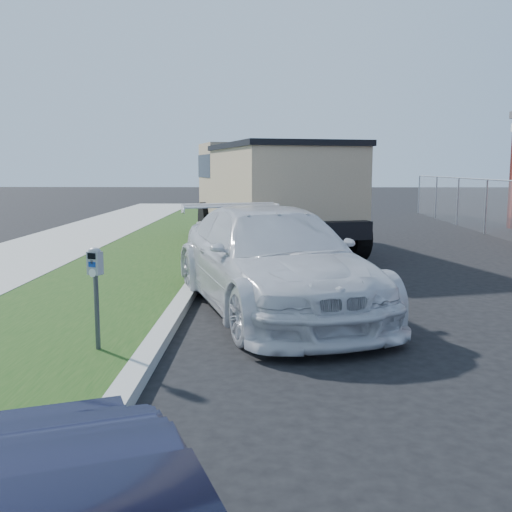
{
  "coord_description": "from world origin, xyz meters",
  "views": [
    {
      "loc": [
        -1.22,
        -7.08,
        2.2
      ],
      "look_at": [
        -1.4,
        1.0,
        1.0
      ],
      "focal_mm": 42.0,
      "sensor_mm": 36.0,
      "label": 1
    }
  ],
  "objects": [
    {
      "name": "ground",
      "position": [
        0.0,
        0.0,
        0.0
      ],
      "size": [
        120.0,
        120.0,
        0.0
      ],
      "primitive_type": "plane",
      "color": "black",
      "rests_on": "ground"
    },
    {
      "name": "parking_meter",
      "position": [
        -3.19,
        -0.47,
        0.98
      ],
      "size": [
        0.19,
        0.16,
        1.2
      ],
      "rotation": [
        0.0,
        0.0,
        -0.38
      ],
      "color": "#3F4247",
      "rests_on": "ground"
    },
    {
      "name": "white_wagon",
      "position": [
        -1.18,
        2.09,
        0.79
      ],
      "size": [
        3.81,
        5.86,
        1.58
      ],
      "primitive_type": "imported",
      "rotation": [
        0.0,
        0.0,
        0.32
      ],
      "color": "silver",
      "rests_on": "ground"
    },
    {
      "name": "dump_truck",
      "position": [
        -1.28,
        9.5,
        1.65
      ],
      "size": [
        4.7,
        7.92,
        2.92
      ],
      "rotation": [
        0.0,
        0.0,
        0.28
      ],
      "color": "black",
      "rests_on": "ground"
    }
  ]
}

